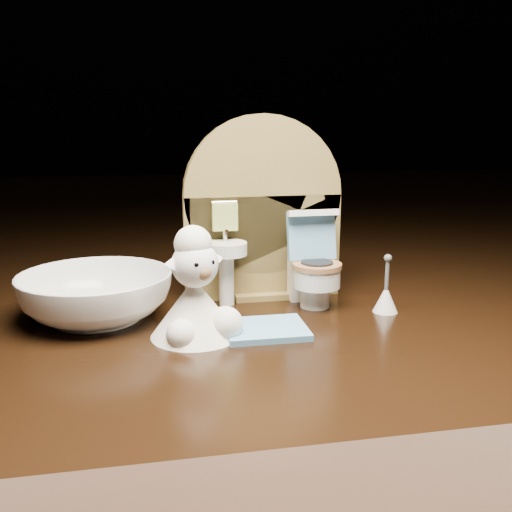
{
  "coord_description": "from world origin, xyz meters",
  "views": [
    {
      "loc": [
        -0.09,
        -0.39,
        0.14
      ],
      "look_at": [
        -0.01,
        0.02,
        0.05
      ],
      "focal_mm": 40.0,
      "sensor_mm": 36.0,
      "label": 1
    }
  ],
  "objects": [
    {
      "name": "toy_toilet",
      "position": [
        0.04,
        0.03,
        0.03
      ],
      "size": [
        0.04,
        0.05,
        0.08
      ],
      "rotation": [
        0.0,
        0.0,
        0.02
      ],
      "color": "white",
      "rests_on": "ground"
    },
    {
      "name": "backdrop_panel",
      "position": [
        -0.0,
        0.06,
        0.07
      ],
      "size": [
        0.13,
        0.05,
        0.15
      ],
      "color": "olive",
      "rests_on": "ground"
    },
    {
      "name": "bath_mat",
      "position": [
        -0.02,
        -0.02,
        0.0
      ],
      "size": [
        0.06,
        0.05,
        0.0
      ],
      "primitive_type": "cube",
      "rotation": [
        0.0,
        0.0,
        -0.01
      ],
      "color": "#65A1CC",
      "rests_on": "ground"
    },
    {
      "name": "ceramic_bowl",
      "position": [
        -0.13,
        0.03,
        0.02
      ],
      "size": [
        0.12,
        0.12,
        0.04
      ],
      "primitive_type": "imported",
      "rotation": [
        0.0,
        0.0,
        -0.09
      ],
      "color": "white",
      "rests_on": "ground"
    },
    {
      "name": "plush_lamb",
      "position": [
        -0.06,
        -0.02,
        0.03
      ],
      "size": [
        0.06,
        0.06,
        0.08
      ],
      "rotation": [
        0.0,
        0.0,
        0.4
      ],
      "color": "white",
      "rests_on": "ground"
    },
    {
      "name": "toilet_brush",
      "position": [
        0.09,
        0.0,
        0.01
      ],
      "size": [
        0.02,
        0.02,
        0.05
      ],
      "color": "white",
      "rests_on": "ground"
    }
  ]
}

